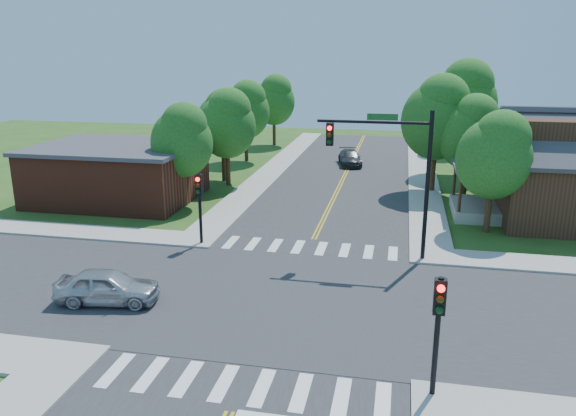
% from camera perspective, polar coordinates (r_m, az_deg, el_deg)
% --- Properties ---
extents(ground, '(100.00, 100.00, 0.00)m').
position_cam_1_polar(ground, '(23.15, -0.34, -9.31)').
color(ground, '#294D18').
rests_on(ground, ground).
extents(road_ns, '(10.00, 90.00, 0.04)m').
position_cam_1_polar(road_ns, '(23.15, -0.34, -9.27)').
color(road_ns, '#2D2D30').
rests_on(road_ns, ground).
extents(road_ew, '(90.00, 10.00, 0.04)m').
position_cam_1_polar(road_ew, '(23.14, -0.34, -9.26)').
color(road_ew, '#2D2D30').
rests_on(road_ew, ground).
extents(intersection_patch, '(10.20, 10.20, 0.06)m').
position_cam_1_polar(intersection_patch, '(23.15, -0.34, -9.31)').
color(intersection_patch, '#2D2D30').
rests_on(intersection_patch, ground).
extents(sidewalk_nw, '(40.00, 40.00, 0.14)m').
position_cam_1_polar(sidewalk_nw, '(42.66, -17.01, 1.97)').
color(sidewalk_nw, '#9E9B93').
rests_on(sidewalk_nw, ground).
extents(crosswalk_north, '(8.85, 2.00, 0.01)m').
position_cam_1_polar(crosswalk_north, '(28.77, 2.21, -4.04)').
color(crosswalk_north, white).
rests_on(crosswalk_north, ground).
extents(crosswalk_south, '(8.85, 2.00, 0.01)m').
position_cam_1_polar(crosswalk_south, '(17.88, -4.62, -17.50)').
color(crosswalk_south, white).
rests_on(crosswalk_south, ground).
extents(centerline, '(0.30, 90.00, 0.01)m').
position_cam_1_polar(centerline, '(23.13, -0.34, -9.21)').
color(centerline, gold).
rests_on(centerline, ground).
extents(signal_mast_ne, '(5.30, 0.42, 7.20)m').
position_cam_1_polar(signal_mast_ne, '(26.56, 10.49, 4.77)').
color(signal_mast_ne, black).
rests_on(signal_mast_ne, ground).
extents(signal_pole_se, '(0.34, 0.42, 3.80)m').
position_cam_1_polar(signal_pole_se, '(16.58, 15.04, -10.48)').
color(signal_pole_se, black).
rests_on(signal_pole_se, ground).
extents(signal_pole_nw, '(0.34, 0.42, 3.80)m').
position_cam_1_polar(signal_pole_nw, '(28.80, -9.00, 1.25)').
color(signal_pole_nw, black).
rests_on(signal_pole_nw, ground).
extents(building_nw, '(10.40, 8.40, 3.73)m').
position_cam_1_polar(building_nw, '(39.26, -16.92, 3.52)').
color(building_nw, maroon).
rests_on(building_nw, ground).
extents(tree_e_a, '(4.00, 3.80, 6.81)m').
position_cam_1_polar(tree_e_a, '(32.10, 20.36, 5.24)').
color(tree_e_a, '#382314').
rests_on(tree_e_a, ground).
extents(tree_e_b, '(4.16, 3.95, 7.08)m').
position_cam_1_polar(tree_e_b, '(39.27, 18.07, 7.51)').
color(tree_e_b, '#382314').
rests_on(tree_e_b, ground).
extents(tree_e_c, '(5.40, 5.13, 9.18)m').
position_cam_1_polar(tree_e_c, '(46.39, 17.38, 10.49)').
color(tree_e_c, '#382314').
rests_on(tree_e_c, ground).
extents(tree_e_d, '(4.03, 3.83, 6.85)m').
position_cam_1_polar(tree_e_d, '(55.88, 16.35, 9.81)').
color(tree_e_d, '#382314').
rests_on(tree_e_d, ground).
extents(tree_w_a, '(3.94, 3.75, 6.70)m').
position_cam_1_polar(tree_w_a, '(36.14, -10.67, 6.95)').
color(tree_w_a, '#382314').
rests_on(tree_w_a, ground).
extents(tree_w_b, '(4.15, 3.95, 7.06)m').
position_cam_1_polar(tree_w_b, '(42.74, -6.59, 8.80)').
color(tree_w_b, '#382314').
rests_on(tree_w_b, ground).
extents(tree_w_c, '(4.26, 4.05, 7.25)m').
position_cam_1_polar(tree_w_c, '(50.32, -4.27, 10.08)').
color(tree_w_c, '#382314').
rests_on(tree_w_c, ground).
extents(tree_w_d, '(4.33, 4.11, 7.36)m').
position_cam_1_polar(tree_w_d, '(58.87, -1.37, 11.04)').
color(tree_w_d, '#382314').
rests_on(tree_w_d, ground).
extents(tree_house, '(4.88, 4.63, 8.29)m').
position_cam_1_polar(tree_house, '(40.21, 15.04, 9.08)').
color(tree_house, '#382314').
rests_on(tree_house, ground).
extents(tree_bldg, '(4.23, 4.02, 7.19)m').
position_cam_1_polar(tree_bldg, '(41.28, -6.17, 8.69)').
color(tree_bldg, '#382314').
rests_on(tree_bldg, ground).
extents(car_silver, '(2.87, 4.58, 1.39)m').
position_cam_1_polar(car_silver, '(23.70, -17.86, -7.67)').
color(car_silver, silver).
rests_on(car_silver, ground).
extents(car_dgrey, '(3.53, 5.05, 1.26)m').
position_cam_1_polar(car_dgrey, '(49.23, 6.31, 5.05)').
color(car_dgrey, '#2D3032').
rests_on(car_dgrey, ground).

